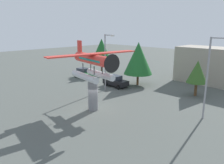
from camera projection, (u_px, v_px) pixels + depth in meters
ground_plane at (93, 110)px, 25.30m from camera, size 140.00×140.00×0.00m
display_pedestal at (93, 94)px, 24.86m from camera, size 1.10×1.10×3.64m
floatplane_monument at (93, 64)px, 23.91m from camera, size 7.09×10.45×4.00m
car_near_green at (84, 73)px, 41.03m from camera, size 4.20×2.02×1.76m
car_mid_black at (115, 81)px, 34.90m from camera, size 4.20×2.02×1.76m
streetlight_primary at (106, 59)px, 32.02m from camera, size 1.84×0.28×8.14m
streetlight_secondary at (209, 73)px, 21.70m from camera, size 1.84×0.28×8.27m
storefront_building at (222, 67)px, 35.55m from camera, size 14.14×5.48×5.90m
tree_west at (102, 50)px, 43.68m from camera, size 4.05×4.05×6.92m
tree_east at (138, 58)px, 35.14m from camera, size 4.54×4.54×6.85m
tree_center_back at (197, 72)px, 29.66m from camera, size 2.71×2.71×4.85m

